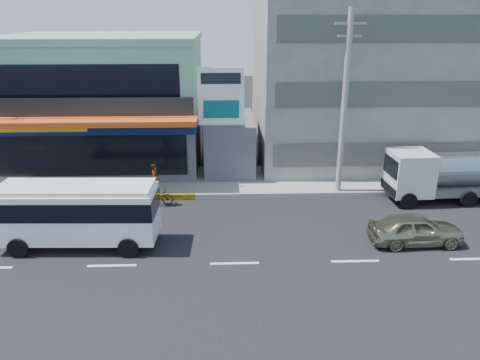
% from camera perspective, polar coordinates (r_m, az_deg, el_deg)
% --- Properties ---
extents(ground, '(120.00, 120.00, 0.00)m').
position_cam_1_polar(ground, '(19.50, -0.68, -10.14)').
color(ground, black).
rests_on(ground, ground).
extents(sidewalk, '(70.00, 5.00, 0.30)m').
position_cam_1_polar(sidewalk, '(28.59, 8.91, -0.03)').
color(sidewalk, gray).
rests_on(sidewalk, ground).
extents(shop_building, '(12.40, 11.70, 8.00)m').
position_cam_1_polar(shop_building, '(32.28, -15.88, 8.83)').
color(shop_building, '#4B4A4F').
rests_on(shop_building, ground).
extents(concrete_building, '(16.00, 12.00, 14.00)m').
position_cam_1_polar(concrete_building, '(33.65, 16.44, 14.38)').
color(concrete_building, gray).
rests_on(concrete_building, ground).
extents(gap_structure, '(3.00, 6.00, 3.50)m').
position_cam_1_polar(gap_structure, '(29.98, -1.27, 4.36)').
color(gap_structure, '#4B4A4F').
rests_on(gap_structure, ground).
extents(satellite_dish, '(1.50, 1.50, 0.15)m').
position_cam_1_polar(satellite_dish, '(28.57, -1.26, 7.35)').
color(satellite_dish, slate).
rests_on(satellite_dish, gap_structure).
extents(billboard, '(2.60, 0.18, 6.90)m').
position_cam_1_polar(billboard, '(26.53, -2.32, 9.35)').
color(billboard, gray).
rests_on(billboard, ground).
extents(utility_pole_near, '(1.60, 0.30, 10.00)m').
position_cam_1_polar(utility_pole_near, '(25.53, 12.60, 9.00)').
color(utility_pole_near, '#999993').
rests_on(utility_pole_near, ground).
extents(minibus, '(6.84, 2.56, 2.83)m').
position_cam_1_polar(minibus, '(21.34, -19.15, -3.49)').
color(minibus, white).
rests_on(minibus, ground).
extents(sedan, '(4.11, 1.74, 1.39)m').
position_cam_1_polar(sedan, '(22.16, 20.61, -5.63)').
color(sedan, '#9C9677').
rests_on(sedan, ground).
extents(tanker_truck, '(7.14, 2.55, 2.78)m').
position_cam_1_polar(tanker_truck, '(27.57, 24.03, 0.65)').
color(tanker_truck, silver).
rests_on(tanker_truck, ground).
extents(motorcycle_rider, '(1.81, 0.69, 2.30)m').
position_cam_1_polar(motorcycle_rider, '(25.18, -10.19, -1.40)').
color(motorcycle_rider, '#540C14').
rests_on(motorcycle_rider, ground).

